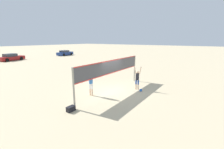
{
  "coord_description": "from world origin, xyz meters",
  "views": [
    {
      "loc": [
        -9.26,
        -6.56,
        4.05
      ],
      "look_at": [
        0.0,
        0.0,
        1.39
      ],
      "focal_mm": 24.0,
      "sensor_mm": 36.0,
      "label": 1
    }
  ],
  "objects_px": {
    "gear_bag": "(71,109)",
    "player_blocker": "(91,80)",
    "parked_car_far": "(11,57)",
    "parked_car_mid": "(65,53)",
    "volleyball": "(141,90)",
    "player_spiker": "(137,77)",
    "volleyball_net": "(112,69)"
  },
  "relations": [
    {
      "from": "gear_bag",
      "to": "parked_car_far",
      "type": "xyz_separation_m",
      "value": [
        7.41,
        26.63,
        0.46
      ]
    },
    {
      "from": "player_blocker",
      "to": "volleyball",
      "type": "xyz_separation_m",
      "value": [
        2.92,
        -2.64,
        -1.1
      ]
    },
    {
      "from": "volleyball_net",
      "to": "parked_car_far",
      "type": "height_order",
      "value": "volleyball_net"
    },
    {
      "from": "player_spiker",
      "to": "parked_car_far",
      "type": "xyz_separation_m",
      "value": [
        1.63,
        28.0,
        -0.41
      ]
    },
    {
      "from": "volleyball",
      "to": "parked_car_far",
      "type": "height_order",
      "value": "parked_car_far"
    },
    {
      "from": "volleyball_net",
      "to": "volleyball",
      "type": "xyz_separation_m",
      "value": [
        1.31,
        -1.89,
        -1.71
      ]
    },
    {
      "from": "parked_car_mid",
      "to": "volleyball",
      "type": "bearing_deg",
      "value": -127.2
    },
    {
      "from": "parked_car_far",
      "to": "parked_car_mid",
      "type": "bearing_deg",
      "value": -12.22
    },
    {
      "from": "volleyball",
      "to": "gear_bag",
      "type": "xyz_separation_m",
      "value": [
        -5.45,
        1.88,
        0.04
      ]
    },
    {
      "from": "volleyball",
      "to": "player_spiker",
      "type": "bearing_deg",
      "value": 56.88
    },
    {
      "from": "parked_car_far",
      "to": "gear_bag",
      "type": "bearing_deg",
      "value": -115.94
    },
    {
      "from": "player_blocker",
      "to": "parked_car_far",
      "type": "xyz_separation_m",
      "value": [
        4.87,
        25.87,
        -0.61
      ]
    },
    {
      "from": "player_blocker",
      "to": "gear_bag",
      "type": "distance_m",
      "value": 2.85
    },
    {
      "from": "gear_bag",
      "to": "parked_car_far",
      "type": "relative_size",
      "value": 0.1
    },
    {
      "from": "player_spiker",
      "to": "player_blocker",
      "type": "height_order",
      "value": "player_blocker"
    },
    {
      "from": "gear_bag",
      "to": "player_blocker",
      "type": "bearing_deg",
      "value": 16.75
    },
    {
      "from": "volleyball_net",
      "to": "parked_car_mid",
      "type": "height_order",
      "value": "volleyball_net"
    },
    {
      "from": "volleyball_net",
      "to": "parked_car_far",
      "type": "distance_m",
      "value": 26.85
    },
    {
      "from": "parked_car_far",
      "to": "player_spiker",
      "type": "bearing_deg",
      "value": -103.72
    },
    {
      "from": "player_blocker",
      "to": "volleyball",
      "type": "relative_size",
      "value": 10.3
    },
    {
      "from": "player_blocker",
      "to": "gear_bag",
      "type": "relative_size",
      "value": 4.69
    },
    {
      "from": "volleyball_net",
      "to": "volleyball",
      "type": "relative_size",
      "value": 35.05
    },
    {
      "from": "player_spiker",
      "to": "parked_car_mid",
      "type": "height_order",
      "value": "player_spiker"
    },
    {
      "from": "volleyball",
      "to": "parked_car_mid",
      "type": "relative_size",
      "value": 0.05
    },
    {
      "from": "player_blocker",
      "to": "parked_car_mid",
      "type": "bearing_deg",
      "value": 145.77
    },
    {
      "from": "player_spiker",
      "to": "gear_bag",
      "type": "bearing_deg",
      "value": 76.64
    },
    {
      "from": "player_blocker",
      "to": "parked_car_mid",
      "type": "relative_size",
      "value": 0.48
    },
    {
      "from": "parked_car_far",
      "to": "volleyball_net",
      "type": "bearing_deg",
      "value": -107.39
    },
    {
      "from": "player_blocker",
      "to": "parked_car_far",
      "type": "bearing_deg",
      "value": 169.33
    },
    {
      "from": "player_blocker",
      "to": "parked_car_mid",
      "type": "height_order",
      "value": "player_blocker"
    },
    {
      "from": "volleyball_net",
      "to": "parked_car_far",
      "type": "xyz_separation_m",
      "value": [
        3.27,
        26.62,
        -1.21
      ]
    },
    {
      "from": "player_blocker",
      "to": "volleyball",
      "type": "bearing_deg",
      "value": 47.89
    }
  ]
}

